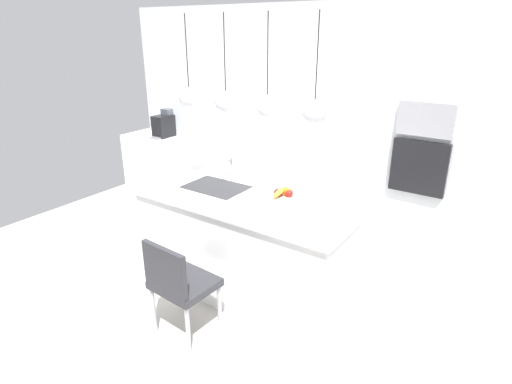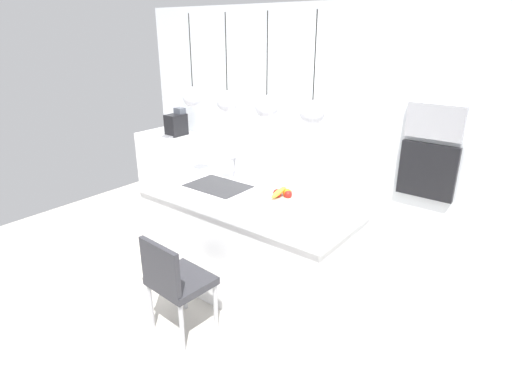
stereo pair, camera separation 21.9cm
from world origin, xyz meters
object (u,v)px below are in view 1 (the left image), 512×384
at_px(microwave, 426,119).
at_px(chair_near, 179,282).
at_px(fruit_bowl, 284,197).
at_px(oven, 419,167).
at_px(coffee_machine, 164,125).

relative_size(microwave, chair_near, 0.64).
bearing_deg(chair_near, microwave, 65.27).
distance_m(fruit_bowl, oven, 1.70).
distance_m(fruit_bowl, microwave, 1.76).
relative_size(fruit_bowl, chair_near, 0.31).
relative_size(oven, chair_near, 0.66).
bearing_deg(oven, fruit_bowl, -114.21).
xyz_separation_m(microwave, chair_near, (-1.11, -2.41, -0.99)).
relative_size(coffee_machine, chair_near, 0.45).
xyz_separation_m(fruit_bowl, coffee_machine, (-2.71, 1.25, 0.05)).
bearing_deg(fruit_bowl, oven, 65.79).
xyz_separation_m(coffee_machine, oven, (3.41, 0.30, -0.07)).
bearing_deg(microwave, chair_near, -114.73).
bearing_deg(oven, chair_near, -114.73).
xyz_separation_m(fruit_bowl, oven, (0.70, 1.55, -0.02)).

